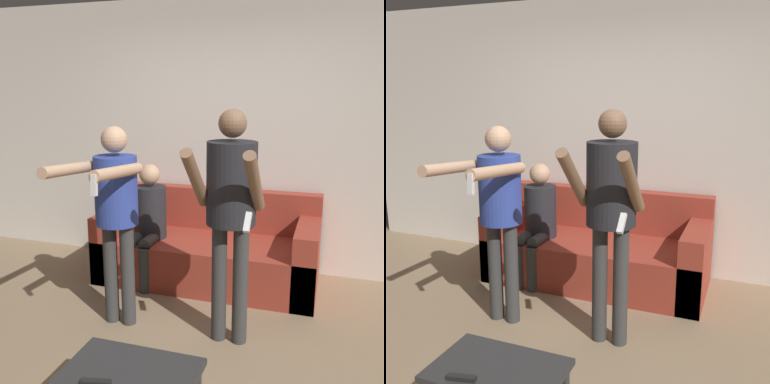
% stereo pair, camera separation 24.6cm
% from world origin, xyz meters
% --- Properties ---
extents(ground_plane, '(14.00, 14.00, 0.00)m').
position_xyz_m(ground_plane, '(0.00, 0.00, 0.00)').
color(ground_plane, '#937A5B').
extents(wall_back, '(6.40, 0.06, 2.70)m').
position_xyz_m(wall_back, '(0.00, 1.97, 1.35)').
color(wall_back, silver).
rests_on(wall_back, ground_plane).
extents(couch, '(2.06, 0.89, 0.84)m').
position_xyz_m(couch, '(-0.13, 1.50, 0.29)').
color(couch, '#9E3828').
rests_on(couch, ground_plane).
extents(person_standing_left, '(0.44, 0.81, 1.56)m').
position_xyz_m(person_standing_left, '(-0.58, 0.45, 0.98)').
color(person_standing_left, '#383838').
rests_on(person_standing_left, ground_plane).
extents(person_standing_right, '(0.47, 0.64, 1.69)m').
position_xyz_m(person_standing_right, '(0.31, 0.46, 1.07)').
color(person_standing_right, '#383838').
rests_on(person_standing_right, ground_plane).
extents(person_seated, '(0.31, 0.53, 1.14)m').
position_xyz_m(person_seated, '(-0.68, 1.29, 0.62)').
color(person_seated, '#383838').
rests_on(person_seated, ground_plane).
extents(coffee_table, '(0.71, 0.45, 0.38)m').
position_xyz_m(coffee_table, '(0.02, -0.59, 0.33)').
color(coffee_table, '#2D2D2D').
rests_on(coffee_table, ground_plane).
extents(remote_on_table, '(0.15, 0.07, 0.02)m').
position_xyz_m(remote_on_table, '(-0.09, -0.75, 0.39)').
color(remote_on_table, black).
rests_on(remote_on_table, coffee_table).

